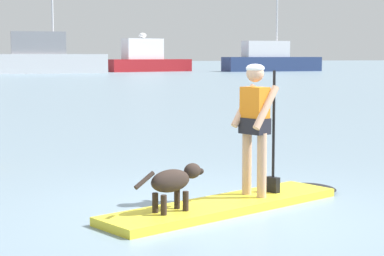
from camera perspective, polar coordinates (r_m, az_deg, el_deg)
The scene contains 7 objects.
ground_plane at distance 8.35m, azimuth 2.66°, elevation -6.83°, with size 400.00×400.00×0.00m, color gray.
paddleboard at distance 8.50m, azimuth 3.79°, elevation -6.27°, with size 3.66×1.82×0.10m.
person_paddler at distance 8.56m, azimuth 5.33°, elevation 0.65°, with size 0.67×0.58×1.66m.
dog at distance 7.76m, azimuth -1.52°, elevation -4.47°, with size 0.97×0.40×0.52m.
moored_boat_port at distance 72.22m, azimuth -12.16°, elevation 5.75°, with size 12.33×4.47×12.35m.
moored_boat_far_starboard at distance 79.02m, azimuth -3.81°, elevation 5.74°, with size 10.46×4.30×4.41m.
moored_boat_center at distance 81.03m, azimuth 6.55°, elevation 5.68°, with size 11.91×3.20×11.33m.
Camera 1 is at (-3.48, -7.36, 1.87)m, focal length 63.91 mm.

